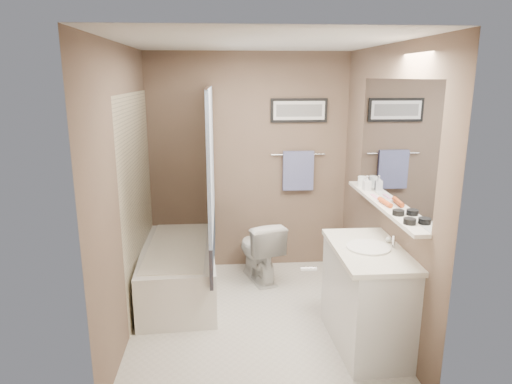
{
  "coord_description": "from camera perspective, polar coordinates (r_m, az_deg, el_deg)",
  "views": [
    {
      "loc": [
        -0.29,
        -3.73,
        2.14
      ],
      "look_at": [
        0.0,
        0.15,
        1.15
      ],
      "focal_mm": 32.0,
      "sensor_mm": 36.0,
      "label": 1
    }
  ],
  "objects": [
    {
      "name": "ground",
      "position": [
        4.31,
        0.16,
        -15.5
      ],
      "size": [
        2.5,
        2.5,
        0.0
      ],
      "primitive_type": "plane",
      "color": "beige",
      "rests_on": "ground"
    },
    {
      "name": "ceiling",
      "position": [
        3.75,
        0.18,
        17.96
      ],
      "size": [
        2.2,
        2.5,
        0.04
      ],
      "primitive_type": "cube",
      "color": "silver",
      "rests_on": "wall_back"
    },
    {
      "name": "wall_back",
      "position": [
        5.05,
        -0.92,
        3.55
      ],
      "size": [
        2.2,
        0.04,
        2.4
      ],
      "primitive_type": "cube",
      "color": "brown",
      "rests_on": "ground"
    },
    {
      "name": "wall_front",
      "position": [
        2.68,
        2.23,
        -6.2
      ],
      "size": [
        2.2,
        0.04,
        2.4
      ],
      "primitive_type": "cube",
      "color": "brown",
      "rests_on": "ground"
    },
    {
      "name": "wall_left",
      "position": [
        3.92,
        -15.76,
        -0.12
      ],
      "size": [
        0.04,
        2.5,
        2.4
      ],
      "primitive_type": "cube",
      "color": "brown",
      "rests_on": "ground"
    },
    {
      "name": "wall_right",
      "position": [
        4.08,
        15.46,
        0.44
      ],
      "size": [
        0.04,
        2.5,
        2.4
      ],
      "primitive_type": "cube",
      "color": "brown",
      "rests_on": "ground"
    },
    {
      "name": "tile_surround",
      "position": [
        4.45,
        -14.51,
        -1.03
      ],
      "size": [
        0.02,
        1.55,
        2.0
      ],
      "primitive_type": "cube",
      "color": "#C2B593",
      "rests_on": "wall_left"
    },
    {
      "name": "curtain_rod",
      "position": [
        4.23,
        -5.92,
        12.99
      ],
      "size": [
        0.02,
        1.55,
        0.02
      ],
      "primitive_type": "cylinder",
      "rotation": [
        1.57,
        0.0,
        0.0
      ],
      "color": "silver",
      "rests_on": "wall_left"
    },
    {
      "name": "curtain_upper",
      "position": [
        4.29,
        -5.7,
        4.28
      ],
      "size": [
        0.03,
        1.45,
        1.28
      ],
      "primitive_type": "cube",
      "color": "white",
      "rests_on": "curtain_rod"
    },
    {
      "name": "curtain_lower",
      "position": [
        4.51,
        -5.44,
        -6.04
      ],
      "size": [
        0.03,
        1.45,
        0.36
      ],
      "primitive_type": "cube",
      "color": "#243144",
      "rests_on": "curtain_rod"
    },
    {
      "name": "mirror",
      "position": [
        3.87,
        16.75,
        5.96
      ],
      "size": [
        0.02,
        1.6,
        1.0
      ],
      "primitive_type": "cube",
      "color": "silver",
      "rests_on": "wall_right"
    },
    {
      "name": "shelf",
      "position": [
        3.96,
        15.47,
        -1.49
      ],
      "size": [
        0.12,
        1.6,
        0.03
      ],
      "primitive_type": "cube",
      "color": "silver",
      "rests_on": "wall_right"
    },
    {
      "name": "towel_bar",
      "position": [
        5.08,
        5.3,
        4.7
      ],
      "size": [
        0.6,
        0.02,
        0.02
      ],
      "primitive_type": "cylinder",
      "rotation": [
        0.0,
        1.57,
        0.0
      ],
      "color": "silver",
      "rests_on": "wall_back"
    },
    {
      "name": "towel",
      "position": [
        5.1,
        5.29,
        2.67
      ],
      "size": [
        0.34,
        0.05,
        0.44
      ],
      "primitive_type": "cube",
      "color": "#838CBE",
      "rests_on": "towel_bar"
    },
    {
      "name": "art_frame",
      "position": [
        5.04,
        5.4,
        10.12
      ],
      "size": [
        0.62,
        0.02,
        0.26
      ],
      "primitive_type": "cube",
      "color": "black",
      "rests_on": "wall_back"
    },
    {
      "name": "art_mat",
      "position": [
        5.03,
        5.42,
        10.11
      ],
      "size": [
        0.56,
        0.0,
        0.2
      ],
      "primitive_type": "cube",
      "color": "white",
      "rests_on": "art_frame"
    },
    {
      "name": "art_image",
      "position": [
        5.03,
        5.43,
        10.1
      ],
      "size": [
        0.5,
        0.0,
        0.13
      ],
      "primitive_type": "cube",
      "color": "#595959",
      "rests_on": "art_mat"
    },
    {
      "name": "door",
      "position": [
        2.86,
        13.39,
        -9.59
      ],
      "size": [
        0.8,
        0.02,
        2.0
      ],
      "primitive_type": "cube",
      "color": "silver",
      "rests_on": "wall_front"
    },
    {
      "name": "door_handle",
      "position": [
        2.83,
        6.59,
        -9.56
      ],
      "size": [
        0.1,
        0.02,
        0.02
      ],
      "primitive_type": "cylinder",
      "rotation": [
        0.0,
        1.57,
        0.0
      ],
      "color": "silver",
      "rests_on": "door"
    },
    {
      "name": "bathtub",
      "position": [
        4.71,
        -9.65,
        -9.58
      ],
      "size": [
        0.78,
        1.54,
        0.5
      ],
      "primitive_type": "cube",
      "rotation": [
        0.0,
        0.0,
        0.06
      ],
      "color": "white",
      "rests_on": "ground"
    },
    {
      "name": "tub_rim",
      "position": [
        4.62,
        -9.78,
        -6.74
      ],
      "size": [
        0.56,
        1.36,
        0.02
      ],
      "primitive_type": "cube",
      "color": "white",
      "rests_on": "bathtub"
    },
    {
      "name": "toilet",
      "position": [
        4.93,
        0.4,
        -7.23
      ],
      "size": [
        0.55,
        0.74,
        0.67
      ],
      "primitive_type": "imported",
      "rotation": [
        0.0,
        0.0,
        3.44
      ],
      "color": "silver",
      "rests_on": "ground"
    },
    {
      "name": "vanity",
      "position": [
        3.86,
        13.74,
        -12.92
      ],
      "size": [
        0.54,
        0.92,
        0.8
      ],
      "primitive_type": "cube",
      "rotation": [
        0.0,
        0.0,
        0.05
      ],
      "color": "silver",
      "rests_on": "ground"
    },
    {
      "name": "countertop",
      "position": [
        3.69,
        13.97,
        -7.11
      ],
      "size": [
        0.54,
        0.96,
        0.04
      ],
      "primitive_type": "cube",
      "color": "silver",
      "rests_on": "vanity"
    },
    {
      "name": "sink_basin",
      "position": [
        3.68,
        13.85,
        -6.71
      ],
      "size": [
        0.34,
        0.34,
        0.01
      ],
      "primitive_type": "cylinder",
      "color": "white",
      "rests_on": "countertop"
    },
    {
      "name": "faucet_spout",
      "position": [
        3.73,
        16.83,
        -5.93
      ],
      "size": [
        0.02,
        0.02,
        0.1
      ],
      "primitive_type": "cylinder",
      "color": "silver",
      "rests_on": "countertop"
    },
    {
      "name": "faucet_knob",
      "position": [
        3.82,
        16.28,
        -5.71
      ],
      "size": [
        0.05,
        0.05,
        0.05
      ],
      "primitive_type": "sphere",
      "color": "white",
      "rests_on": "countertop"
    },
    {
      "name": "candle_bowl_near",
      "position": [
        3.44,
        18.65,
        -3.48
      ],
      "size": [
        0.09,
        0.09,
        0.04
      ],
      "primitive_type": "cylinder",
      "color": "black",
      "rests_on": "shelf"
    },
    {
      "name": "candle_bowl_far",
      "position": [
        3.63,
        17.36,
        -2.47
      ],
      "size": [
        0.09,
        0.09,
        0.04
      ],
      "primitive_type": "cylinder",
      "color": "black",
      "rests_on": "shelf"
    },
    {
      "name": "hair_brush_front",
      "position": [
        3.89,
        15.83,
        -1.22
      ],
      "size": [
        0.06,
        0.22,
        0.04
      ],
      "primitive_type": "cylinder",
      "rotation": [
        1.57,
        0.0,
        0.07
      ],
      "color": "#C74B1C",
      "rests_on": "shelf"
    },
    {
      "name": "pink_comb",
      "position": [
        4.12,
        14.65,
        -0.56
      ],
      "size": [
        0.03,
        0.16,
        0.01
      ],
      "primitive_type": "cube",
      "rotation": [
        0.0,
        0.0,
        0.01
      ],
      "color": "#FB99BD",
      "rests_on": "shelf"
    },
    {
      "name": "glass_jar",
      "position": [
        4.46,
        13.11,
        1.28
      ],
      "size": [
        0.08,
        0.08,
        0.1
      ],
      "primitive_type": "cylinder",
      "color": "white",
      "rests_on": "shelf"
    },
    {
      "name": "soap_bottle",
      "position": [
        4.32,
        13.71,
        1.09
      ],
      "size": [
        0.07,
        0.07,
        0.14
      ],
      "primitive_type": "imported",
      "rotation": [
        0.0,
        0.0,
        0.11
      ],
      "color": "#999999",
      "rests_on": "shelf"
    }
  ]
}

